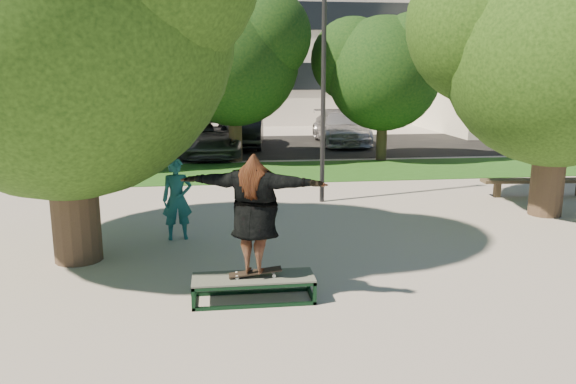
{
  "coord_description": "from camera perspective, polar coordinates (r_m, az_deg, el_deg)",
  "views": [
    {
      "loc": [
        -1.66,
        -9.05,
        3.36
      ],
      "look_at": [
        -0.45,
        0.6,
        1.24
      ],
      "focal_mm": 35.0,
      "sensor_mm": 36.0,
      "label": 1
    }
  ],
  "objects": [
    {
      "name": "ground",
      "position": [
        9.79,
        3.06,
        -7.79
      ],
      "size": [
        120.0,
        120.0,
        0.0
      ],
      "primitive_type": "plane",
      "color": "#ACA49E",
      "rests_on": "ground"
    },
    {
      "name": "grass_strip",
      "position": [
        19.04,
        0.97,
        2.14
      ],
      "size": [
        30.0,
        4.0,
        0.02
      ],
      "primitive_type": "cube",
      "color": "#1B4513",
      "rests_on": "ground"
    },
    {
      "name": "asphalt_strip",
      "position": [
        25.33,
        -3.37,
        4.64
      ],
      "size": [
        40.0,
        8.0,
        0.01
      ],
      "primitive_type": "cube",
      "color": "black",
      "rests_on": "ground"
    },
    {
      "name": "tree_left",
      "position": [
        10.53,
        -22.66,
        17.17
      ],
      "size": [
        6.96,
        5.95,
        7.12
      ],
      "color": "#38281E",
      "rests_on": "ground"
    },
    {
      "name": "tree_right",
      "position": [
        14.33,
        25.59,
        14.06
      ],
      "size": [
        6.24,
        5.33,
        6.51
      ],
      "color": "#38281E",
      "rests_on": "ground"
    },
    {
      "name": "bg_tree_left",
      "position": [
        20.72,
        -21.42,
        12.48
      ],
      "size": [
        5.28,
        4.51,
        5.77
      ],
      "color": "#38281E",
      "rests_on": "ground"
    },
    {
      "name": "bg_tree_mid",
      "position": [
        21.15,
        -5.76,
        13.99
      ],
      "size": [
        5.76,
        4.92,
        6.24
      ],
      "color": "#38281E",
      "rests_on": "ground"
    },
    {
      "name": "bg_tree_right",
      "position": [
        21.5,
        9.51,
        12.46
      ],
      "size": [
        5.04,
        4.31,
        5.43
      ],
      "color": "#38281E",
      "rests_on": "ground"
    },
    {
      "name": "lamppost",
      "position": [
        14.3,
        3.62,
        11.42
      ],
      "size": [
        0.25,
        0.15,
        6.11
      ],
      "color": "#2D2D30",
      "rests_on": "ground"
    },
    {
      "name": "office_building",
      "position": [
        41.29,
        -8.03,
        18.61
      ],
      "size": [
        30.0,
        14.12,
        16.0
      ],
      "color": "silver",
      "rests_on": "ground"
    },
    {
      "name": "side_building",
      "position": [
        36.76,
        25.77,
        12.08
      ],
      "size": [
        15.0,
        10.0,
        8.0
      ],
      "primitive_type": "cube",
      "color": "silver",
      "rests_on": "ground"
    },
    {
      "name": "grind_box",
      "position": [
        8.46,
        -3.53,
        -9.74
      ],
      "size": [
        1.8,
        0.6,
        0.38
      ],
      "color": "black",
      "rests_on": "ground"
    },
    {
      "name": "skater_rig",
      "position": [
        8.1,
        -3.43,
        -2.24
      ],
      "size": [
        2.23,
        1.27,
        1.83
      ],
      "rotation": [
        0.0,
        0.0,
        2.8
      ],
      "color": "white",
      "rests_on": "grind_box"
    },
    {
      "name": "bystander",
      "position": [
        11.47,
        -11.19,
        -0.72
      ],
      "size": [
        0.65,
        0.47,
        1.65
      ],
      "primitive_type": "imported",
      "rotation": [
        0.0,
        0.0,
        0.13
      ],
      "color": "#185A5C",
      "rests_on": "ground"
    },
    {
      "name": "bench",
      "position": [
        16.62,
        24.16,
        0.94
      ],
      "size": [
        3.15,
        0.65,
        0.48
      ],
      "rotation": [
        0.0,
        0.0,
        -0.07
      ],
      "color": "#4D402E",
      "rests_on": "ground"
    },
    {
      "name": "car_silver_a",
      "position": [
        23.32,
        -17.77,
        5.1
      ],
      "size": [
        1.96,
        4.15,
        1.37
      ],
      "primitive_type": "imported",
      "rotation": [
        0.0,
        0.0,
        -0.09
      ],
      "color": "silver",
      "rests_on": "asphalt_strip"
    },
    {
      "name": "car_dark",
      "position": [
        25.17,
        -4.53,
        6.36
      ],
      "size": [
        2.13,
        4.91,
        1.57
      ],
      "primitive_type": "imported",
      "rotation": [
        0.0,
        0.0,
        -0.1
      ],
      "color": "black",
      "rests_on": "asphalt_strip"
    },
    {
      "name": "car_grey",
      "position": [
        22.71,
        -8.02,
        5.41
      ],
      "size": [
        2.47,
        5.07,
        1.39
      ],
      "primitive_type": "imported",
      "rotation": [
        0.0,
        0.0,
        0.04
      ],
      "color": "#58585D",
      "rests_on": "asphalt_strip"
    },
    {
      "name": "car_silver_b",
      "position": [
        26.3,
        5.37,
        6.53
      ],
      "size": [
        2.21,
        5.23,
        1.51
      ],
      "primitive_type": "imported",
      "rotation": [
        0.0,
        0.0,
        -0.02
      ],
      "color": "#BCBBC1",
      "rests_on": "asphalt_strip"
    }
  ]
}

